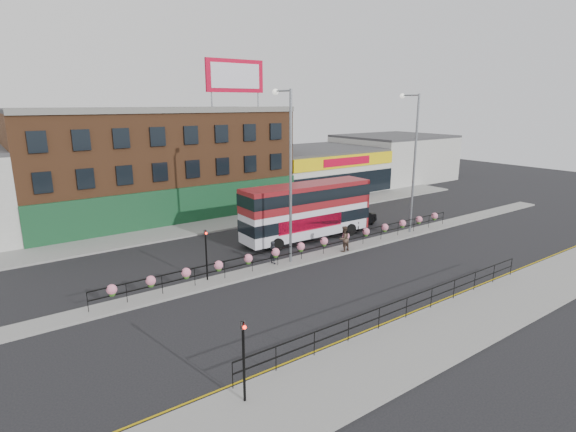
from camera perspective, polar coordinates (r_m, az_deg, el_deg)
ground at (r=32.17m, az=3.13°, el=-5.39°), size 120.00×120.00×0.00m
south_pavement at (r=24.74m, az=21.22°, el=-12.49°), size 60.00×4.00×0.15m
north_pavement at (r=41.75m, az=-7.22°, el=-0.76°), size 60.00×4.00×0.15m
median at (r=32.15m, az=3.13°, el=-5.27°), size 60.00×1.60×0.15m
yellow_line_inner at (r=25.92m, az=16.92°, el=-11.02°), size 60.00×0.10×0.01m
yellow_line_outer at (r=25.83m, az=17.24°, el=-11.14°), size 60.00×0.10×0.01m
brick_building at (r=46.40m, az=-16.56°, el=6.63°), size 25.00×12.21×10.30m
supermarket at (r=56.44m, az=3.21°, el=5.92°), size 15.00×12.25×5.30m
warehouse_east at (r=66.61m, az=13.19°, el=7.28°), size 14.50×12.00×6.30m
billboard at (r=44.24m, az=-6.74°, el=17.24°), size 6.00×0.29×4.40m
median_railing at (r=31.84m, az=3.16°, el=-3.62°), size 30.04×0.56×1.23m
south_railing at (r=23.86m, az=14.86°, el=-10.62°), size 20.04×0.05×1.12m
double_decker_bus at (r=35.91m, az=2.48°, el=1.34°), size 11.27×3.02×4.54m
car at (r=40.45m, az=9.13°, el=-0.36°), size 4.71×5.51×1.45m
pedestrian_a at (r=30.47m, az=-1.92°, el=-4.62°), size 0.68×0.53×1.60m
pedestrian_b at (r=33.16m, az=7.11°, el=-2.87°), size 1.05×0.89×1.90m
lamp_column_west at (r=29.69m, az=0.00°, el=6.84°), size 0.41×2.02×11.52m
lamp_column_east at (r=38.29m, az=15.51°, el=7.85°), size 0.41×1.99×11.35m
traffic_light_south at (r=16.64m, az=-5.69°, el=-15.87°), size 0.15×0.28×3.65m
traffic_light_median at (r=27.67m, az=-10.39°, el=-3.52°), size 0.15×0.28×3.65m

